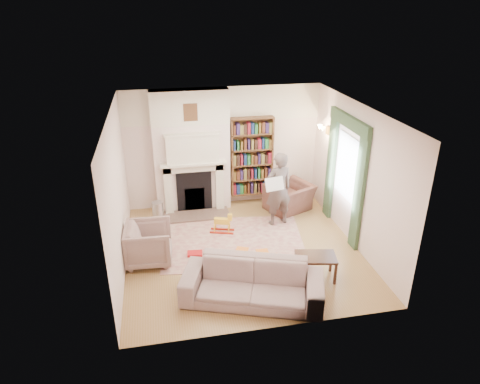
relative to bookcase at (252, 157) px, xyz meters
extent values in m
plane|color=olive|center=(-0.65, -2.12, -1.18)|extent=(4.50, 4.50, 0.00)
plane|color=white|center=(-0.65, -2.12, 1.62)|extent=(4.50, 4.50, 0.00)
plane|color=white|center=(-0.65, 0.13, 0.22)|extent=(4.50, 0.00, 4.50)
plane|color=white|center=(-0.65, -4.37, 0.22)|extent=(4.50, 0.00, 4.50)
plane|color=white|center=(-2.90, -2.12, 0.22)|extent=(0.00, 4.50, 4.50)
plane|color=white|center=(1.60, -2.12, 0.22)|extent=(0.00, 4.50, 4.50)
cube|color=white|center=(-1.40, -0.04, 0.22)|extent=(1.70, 0.35, 2.80)
cube|color=silver|center=(-1.40, -0.33, 0.04)|extent=(1.47, 0.24, 0.05)
cube|color=black|center=(-1.40, -0.24, -0.68)|extent=(0.80, 0.06, 0.96)
cube|color=silver|center=(-1.40, -0.31, 0.38)|extent=(1.15, 0.18, 0.62)
cube|color=brown|center=(0.00, 0.00, 0.00)|extent=(1.00, 0.24, 1.85)
cube|color=silver|center=(1.58, -1.72, 0.27)|extent=(0.02, 0.90, 1.30)
cube|color=#314A30|center=(1.55, -2.42, 0.02)|extent=(0.07, 0.32, 2.40)
cube|color=#314A30|center=(1.55, -1.02, 0.02)|extent=(0.07, 0.32, 2.40)
cube|color=#314A30|center=(1.54, -1.72, 1.20)|extent=(0.09, 1.70, 0.24)
cube|color=beige|center=(-0.76, -1.81, -1.17)|extent=(3.07, 2.52, 0.01)
imported|color=#4A2927|center=(0.77, -0.59, -0.85)|extent=(1.25, 1.18, 0.64)
imported|color=#AB998D|center=(-2.44, -2.17, -0.79)|extent=(0.89, 0.87, 0.77)
imported|color=#A59988|center=(-0.80, -3.65, -0.84)|extent=(2.45, 1.60, 0.67)
imported|color=#554744|center=(0.32, -1.19, -0.35)|extent=(0.67, 0.51, 1.66)
cube|color=silver|center=(0.17, -1.39, -0.13)|extent=(0.42, 0.20, 0.27)
cylinder|color=#AEB2B6|center=(-2.25, -0.75, -0.90)|extent=(0.29, 0.29, 0.55)
cube|color=#C8CF49|center=(-1.18, -2.29, -1.15)|extent=(0.44, 0.44, 0.03)
cube|color=#B41417|center=(-1.60, -2.13, -1.14)|extent=(0.30, 0.22, 0.05)
cube|color=red|center=(-0.66, -2.14, -1.16)|extent=(0.29, 0.26, 0.02)
cube|color=red|center=(-0.72, -2.76, -1.16)|extent=(0.29, 0.26, 0.02)
cube|color=red|center=(-0.13, -2.49, -1.16)|extent=(0.24, 0.18, 0.02)
cube|color=red|center=(-0.29, -2.29, -1.16)|extent=(0.25, 0.19, 0.02)
camera|label=1|loc=(-2.11, -9.23, 3.37)|focal=32.00mm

